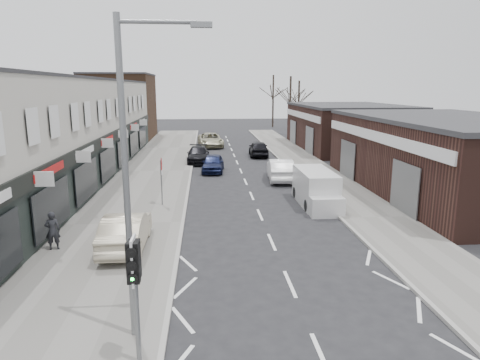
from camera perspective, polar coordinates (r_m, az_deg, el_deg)
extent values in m
plane|color=black|center=(13.17, 8.43, -17.33)|extent=(160.00, 160.00, 0.00)
cube|color=slate|center=(33.99, -11.31, 1.12)|extent=(5.50, 64.00, 0.12)
cube|color=slate|center=(34.80, 9.59, 1.44)|extent=(3.50, 64.00, 0.12)
cube|color=#BAB6A9|center=(32.60, -24.01, 6.04)|extent=(8.00, 41.00, 7.10)
cube|color=#432B1C|center=(57.21, -15.67, 9.31)|extent=(8.00, 10.00, 8.00)
cube|color=#371F19|center=(29.70, 26.36, 2.79)|extent=(10.00, 18.00, 4.50)
cube|color=#371F19|center=(47.83, 14.08, 6.80)|extent=(10.00, 16.00, 4.50)
cylinder|color=slate|center=(10.47, -13.66, -15.71)|extent=(0.12, 0.12, 3.00)
cube|color=silver|center=(10.03, -13.97, -10.39)|extent=(0.05, 0.55, 1.10)
cube|color=black|center=(9.92, -14.08, -10.66)|extent=(0.28, 0.22, 0.95)
sphere|color=#0CE533|center=(9.93, -14.10, -12.52)|extent=(0.18, 0.18, 0.18)
cube|color=black|center=(10.14, -13.86, -10.13)|extent=(0.26, 0.20, 0.90)
cylinder|color=slate|center=(10.78, -14.93, -0.76)|extent=(0.16, 0.16, 8.00)
cylinder|color=slate|center=(10.49, -10.99, 19.98)|extent=(1.80, 0.10, 0.10)
cube|color=slate|center=(10.43, -5.17, 19.92)|extent=(0.50, 0.22, 0.12)
cylinder|color=slate|center=(23.82, -10.42, -0.34)|extent=(0.07, 0.07, 2.50)
cube|color=white|center=(23.69, -10.36, 1.08)|extent=(0.04, 0.45, 0.25)
cube|color=silver|center=(24.44, 9.98, -0.97)|extent=(1.76, 4.24, 1.94)
cube|color=silver|center=(22.23, 11.54, -3.59)|extent=(1.71, 0.74, 1.02)
cylinder|color=black|center=(23.01, 8.94, -3.41)|extent=(0.20, 0.65, 0.65)
cylinder|color=black|center=(23.43, 12.70, -3.28)|extent=(0.20, 0.65, 0.65)
cylinder|color=black|center=(25.81, 7.42, -1.65)|extent=(0.20, 0.65, 0.65)
cylinder|color=black|center=(26.18, 10.80, -1.57)|extent=(0.20, 0.65, 0.65)
imported|color=#B9AE94|center=(17.89, -14.96, -6.50)|extent=(1.58, 4.45, 1.46)
imported|color=black|center=(18.64, -23.72, -6.20)|extent=(0.63, 0.47, 1.57)
imported|color=#131A3D|center=(33.50, -3.62, 2.26)|extent=(1.93, 4.12, 1.36)
imported|color=black|center=(37.80, -5.57, 3.38)|extent=(1.97, 4.77, 1.38)
imported|color=#ACA88A|center=(47.79, -3.96, 5.34)|extent=(2.99, 5.69, 1.53)
imported|color=white|center=(30.48, 5.41, 1.40)|extent=(2.00, 4.80, 1.54)
imported|color=black|center=(41.15, 2.49, 4.21)|extent=(1.96, 4.42, 1.48)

